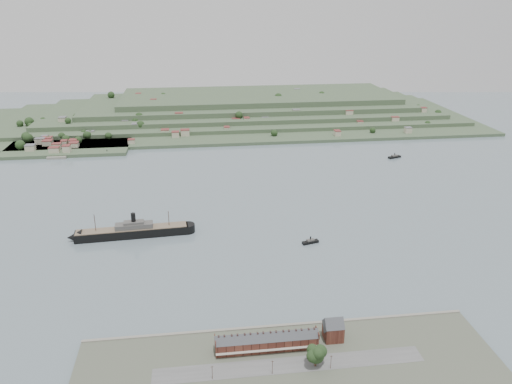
{
  "coord_description": "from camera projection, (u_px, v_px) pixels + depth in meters",
  "views": [
    {
      "loc": [
        -43.78,
        -383.85,
        178.3
      ],
      "look_at": [
        9.83,
        30.0,
        14.63
      ],
      "focal_mm": 35.0,
      "sensor_mm": 36.0,
      "label": 1
    }
  ],
  "objects": [
    {
      "name": "steamship",
      "position": [
        129.0,
        232.0,
        395.84
      ],
      "size": [
        99.76,
        17.61,
        23.92
      ],
      "color": "black",
      "rests_on": "ground"
    },
    {
      "name": "far_peninsula",
      "position": [
        238.0,
        110.0,
        786.64
      ],
      "size": [
        760.0,
        309.0,
        30.0
      ],
      "color": "#3E5438",
      "rests_on": "ground"
    },
    {
      "name": "ground",
      "position": [
        249.0,
        221.0,
        424.72
      ],
      "size": [
        1400.0,
        1400.0,
        0.0
      ],
      "primitive_type": "plane",
      "color": "slate",
      "rests_on": "ground"
    },
    {
      "name": "ferry_east",
      "position": [
        394.0,
        157.0,
        591.01
      ],
      "size": [
        17.09,
        9.84,
        6.19
      ],
      "color": "black",
      "rests_on": "ground"
    },
    {
      "name": "tugboat",
      "position": [
        310.0,
        242.0,
        386.17
      ],
      "size": [
        13.71,
        6.89,
        5.96
      ],
      "color": "black",
      "rests_on": "ground"
    },
    {
      "name": "ferry_west",
      "position": [
        107.0,
        153.0,
        604.47
      ],
      "size": [
        16.67,
        10.15,
        6.06
      ],
      "color": "black",
      "rests_on": "ground"
    },
    {
      "name": "fig_tree",
      "position": [
        317.0,
        354.0,
        252.37
      ],
      "size": [
        11.26,
        9.75,
        12.57
      ],
      "color": "#432C1F",
      "rests_on": "ground"
    },
    {
      "name": "terrace_row",
      "position": [
        267.0,
        342.0,
        265.91
      ],
      "size": [
        55.6,
        9.8,
        11.07
      ],
      "color": "#441F18",
      "rests_on": "ground"
    },
    {
      "name": "gabled_building",
      "position": [
        333.0,
        329.0,
        273.61
      ],
      "size": [
        10.4,
        10.18,
        14.09
      ],
      "color": "#441F18",
      "rests_on": "ground"
    },
    {
      "name": "near_shore",
      "position": [
        292.0,
        373.0,
        251.94
      ],
      "size": [
        220.0,
        80.0,
        2.6
      ],
      "color": "#4C5142",
      "rests_on": "ground"
    }
  ]
}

